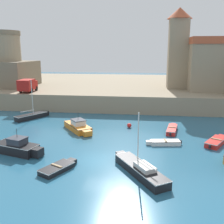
{
  "coord_description": "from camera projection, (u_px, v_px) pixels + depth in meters",
  "views": [
    {
      "loc": [
        4.18,
        -22.0,
        9.72
      ],
      "look_at": [
        -0.07,
        10.95,
        2.0
      ],
      "focal_mm": 42.0,
      "sensor_mm": 36.0,
      "label": 1
    }
  ],
  "objects": [
    {
      "name": "motorboat_orange_7",
      "position": [
        78.0,
        126.0,
        32.86
      ],
      "size": [
        4.61,
        5.46,
        2.32
      ],
      "color": "orange",
      "rests_on": "ground"
    },
    {
      "name": "quay_seawall",
      "position": [
        127.0,
        88.0,
        60.46
      ],
      "size": [
        120.0,
        40.0,
        2.84
      ],
      "primitive_type": "cube",
      "color": "gray",
      "rests_on": "ground"
    },
    {
      "name": "mooring_buoy",
      "position": [
        129.0,
        125.0,
        34.11
      ],
      "size": [
        0.58,
        0.58,
        0.58
      ],
      "primitive_type": "sphere",
      "color": "red",
      "rests_on": "ground"
    },
    {
      "name": "church",
      "position": [
        204.0,
        61.0,
        50.57
      ],
      "size": [
        12.73,
        16.78,
        14.62
      ],
      "color": "gray",
      "rests_on": "quay_seawall"
    },
    {
      "name": "dinghy_red_9",
      "position": [
        216.0,
        141.0,
        28.0
      ],
      "size": [
        3.02,
        4.07,
        0.65
      ],
      "color": "red",
      "rests_on": "ground"
    },
    {
      "name": "ground_plane",
      "position": [
        97.0,
        160.0,
        23.97
      ],
      "size": [
        200.0,
        200.0,
        0.0
      ],
      "primitive_type": "plane",
      "color": "#28607F"
    },
    {
      "name": "sailboat_black_3",
      "position": [
        140.0,
        169.0,
        21.16
      ],
      "size": [
        4.7,
        6.45,
        5.05
      ],
      "color": "black",
      "rests_on": "ground"
    },
    {
      "name": "dinghy_red_5",
      "position": [
        172.0,
        129.0,
        32.37
      ],
      "size": [
        1.72,
        4.47,
        0.65
      ],
      "color": "red",
      "rests_on": "ground"
    },
    {
      "name": "truck_on_quay",
      "position": [
        28.0,
        85.0,
        45.03
      ],
      "size": [
        2.36,
        4.41,
        2.2
      ],
      "color": "#AD1E19",
      "rests_on": "quay_seawall"
    },
    {
      "name": "sailboat_black_2",
      "position": [
        32.0,
        116.0,
        38.64
      ],
      "size": [
        3.7,
        5.12,
        5.7
      ],
      "color": "black",
      "rests_on": "ground"
    },
    {
      "name": "fortress",
      "position": [
        5.0,
        67.0,
        52.53
      ],
      "size": [
        10.73,
        10.73,
        10.78
      ],
      "color": "#796C57",
      "rests_on": "quay_seawall"
    },
    {
      "name": "dinghy_black_8",
      "position": [
        58.0,
        168.0,
        21.83
      ],
      "size": [
        2.6,
        3.67,
        0.54
      ],
      "color": "black",
      "rests_on": "ground"
    },
    {
      "name": "dinghy_white_4",
      "position": [
        164.0,
        142.0,
        27.93
      ],
      "size": [
        3.82,
        1.6,
        0.53
      ],
      "color": "white",
      "rests_on": "ground"
    },
    {
      "name": "motorboat_black_0",
      "position": [
        18.0,
        147.0,
        25.43
      ],
      "size": [
        5.37,
        2.96,
        2.52
      ],
      "color": "black",
      "rests_on": "ground"
    }
  ]
}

